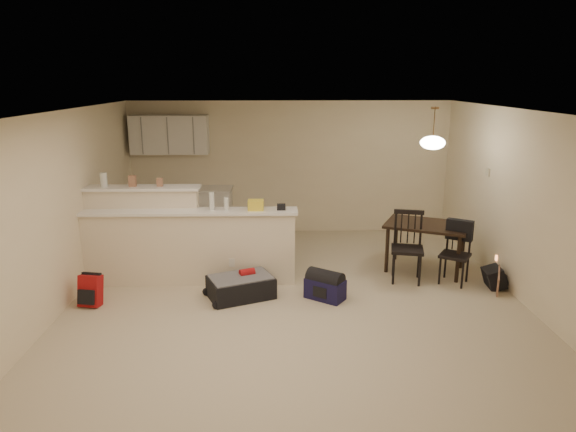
{
  "coord_description": "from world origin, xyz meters",
  "views": [
    {
      "loc": [
        -0.26,
        -6.14,
        2.88
      ],
      "look_at": [
        -0.1,
        0.7,
        1.05
      ],
      "focal_mm": 32.0,
      "sensor_mm": 36.0,
      "label": 1
    }
  ],
  "objects_px": {
    "dining_table": "(426,229)",
    "navy_duffel": "(325,289)",
    "dining_chair_far": "(455,254)",
    "dining_chair_near": "(407,247)",
    "pendant_lamp": "(433,142)",
    "suitcase": "(241,287)",
    "red_backpack": "(90,291)",
    "black_daypack": "(494,278)"
  },
  "relations": [
    {
      "from": "dining_table",
      "to": "navy_duffel",
      "type": "bearing_deg",
      "value": -122.85
    },
    {
      "from": "dining_table",
      "to": "dining_chair_far",
      "type": "height_order",
      "value": "dining_chair_far"
    },
    {
      "from": "dining_chair_near",
      "to": "pendant_lamp",
      "type": "bearing_deg",
      "value": 60.59
    },
    {
      "from": "dining_table",
      "to": "navy_duffel",
      "type": "height_order",
      "value": "dining_table"
    },
    {
      "from": "suitcase",
      "to": "red_backpack",
      "type": "relative_size",
      "value": 2.05
    },
    {
      "from": "dining_table",
      "to": "dining_chair_near",
      "type": "bearing_deg",
      "value": -107.17
    },
    {
      "from": "pendant_lamp",
      "to": "dining_table",
      "type": "bearing_deg",
      "value": 0.0
    },
    {
      "from": "dining_chair_near",
      "to": "dining_chair_far",
      "type": "relative_size",
      "value": 1.15
    },
    {
      "from": "dining_table",
      "to": "dining_chair_near",
      "type": "distance_m",
      "value": 0.61
    },
    {
      "from": "dining_chair_near",
      "to": "black_daypack",
      "type": "relative_size",
      "value": 3.15
    },
    {
      "from": "dining_table",
      "to": "navy_duffel",
      "type": "distance_m",
      "value": 2.01
    },
    {
      "from": "navy_duffel",
      "to": "dining_table",
      "type": "bearing_deg",
      "value": 67.33
    },
    {
      "from": "black_daypack",
      "to": "red_backpack",
      "type": "bearing_deg",
      "value": 99.08
    },
    {
      "from": "dining_chair_near",
      "to": "red_backpack",
      "type": "height_order",
      "value": "dining_chair_near"
    },
    {
      "from": "dining_chair_far",
      "to": "black_daypack",
      "type": "height_order",
      "value": "dining_chair_far"
    },
    {
      "from": "red_backpack",
      "to": "navy_duffel",
      "type": "distance_m",
      "value": 3.09
    },
    {
      "from": "suitcase",
      "to": "navy_duffel",
      "type": "bearing_deg",
      "value": -26.92
    },
    {
      "from": "pendant_lamp",
      "to": "red_backpack",
      "type": "bearing_deg",
      "value": -166.0
    },
    {
      "from": "suitcase",
      "to": "dining_table",
      "type": "bearing_deg",
      "value": -3.78
    },
    {
      "from": "pendant_lamp",
      "to": "dining_chair_near",
      "type": "bearing_deg",
      "value": -131.86
    },
    {
      "from": "pendant_lamp",
      "to": "navy_duffel",
      "type": "height_order",
      "value": "pendant_lamp"
    },
    {
      "from": "suitcase",
      "to": "red_backpack",
      "type": "xyz_separation_m",
      "value": [
        -1.95,
        -0.22,
        0.06
      ]
    },
    {
      "from": "dining_chair_far",
      "to": "navy_duffel",
      "type": "distance_m",
      "value": 2.01
    },
    {
      "from": "dining_chair_near",
      "to": "suitcase",
      "type": "xyz_separation_m",
      "value": [
        -2.39,
        -0.52,
        -0.38
      ]
    },
    {
      "from": "red_backpack",
      "to": "black_daypack",
      "type": "xyz_separation_m",
      "value": [
        5.53,
        0.47,
        -0.06
      ]
    },
    {
      "from": "dining_table",
      "to": "red_backpack",
      "type": "xyz_separation_m",
      "value": [
        -4.73,
        -1.18,
        -0.45
      ]
    },
    {
      "from": "dining_chair_far",
      "to": "red_backpack",
      "type": "height_order",
      "value": "dining_chair_far"
    },
    {
      "from": "suitcase",
      "to": "black_daypack",
      "type": "bearing_deg",
      "value": -18.87
    },
    {
      "from": "dining_chair_far",
      "to": "suitcase",
      "type": "xyz_separation_m",
      "value": [
        -3.06,
        -0.43,
        -0.31
      ]
    },
    {
      "from": "red_backpack",
      "to": "pendant_lamp",
      "type": "bearing_deg",
      "value": 24.78
    },
    {
      "from": "suitcase",
      "to": "navy_duffel",
      "type": "distance_m",
      "value": 1.14
    },
    {
      "from": "pendant_lamp",
      "to": "red_backpack",
      "type": "relative_size",
      "value": 1.51
    },
    {
      "from": "dining_table",
      "to": "dining_chair_far",
      "type": "distance_m",
      "value": 0.64
    },
    {
      "from": "dining_table",
      "to": "suitcase",
      "type": "bearing_deg",
      "value": -136.21
    },
    {
      "from": "dining_table",
      "to": "dining_chair_near",
      "type": "xyz_separation_m",
      "value": [
        -0.39,
        -0.44,
        -0.14
      ]
    },
    {
      "from": "black_daypack",
      "to": "suitcase",
      "type": "bearing_deg",
      "value": 98.26
    },
    {
      "from": "pendant_lamp",
      "to": "navy_duffel",
      "type": "relative_size",
      "value": 1.21
    },
    {
      "from": "navy_duffel",
      "to": "black_daypack",
      "type": "relative_size",
      "value": 1.56
    },
    {
      "from": "navy_duffel",
      "to": "suitcase",
      "type": "bearing_deg",
      "value": -149.17
    },
    {
      "from": "dining_chair_near",
      "to": "red_backpack",
      "type": "xyz_separation_m",
      "value": [
        -4.34,
        -0.74,
        -0.31
      ]
    },
    {
      "from": "dining_chair_near",
      "to": "navy_duffel",
      "type": "height_order",
      "value": "dining_chair_near"
    },
    {
      "from": "dining_chair_near",
      "to": "navy_duffel",
      "type": "bearing_deg",
      "value": -141.67
    }
  ]
}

